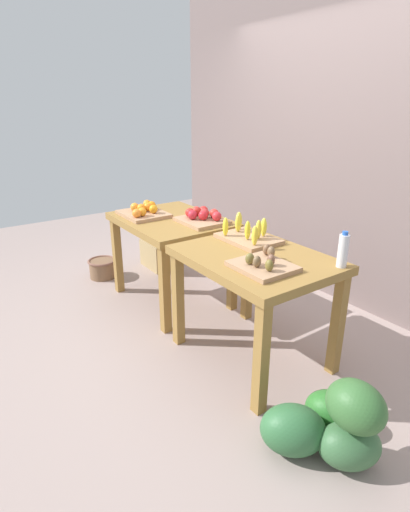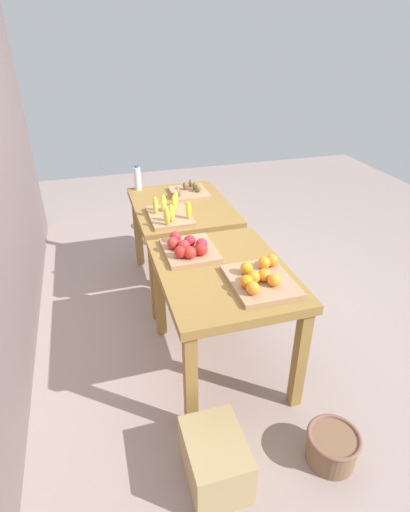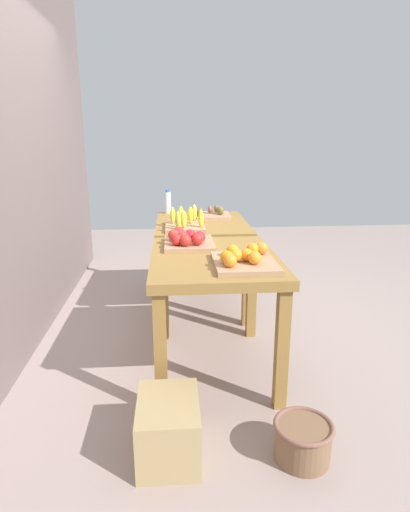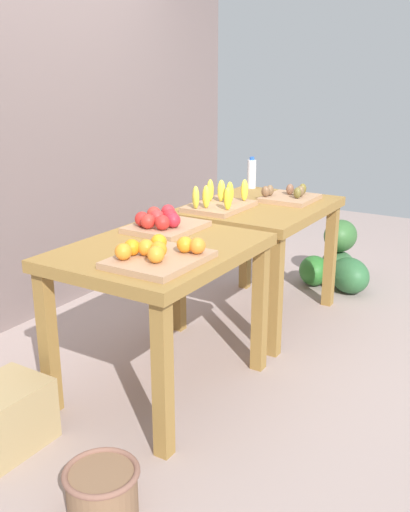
# 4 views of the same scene
# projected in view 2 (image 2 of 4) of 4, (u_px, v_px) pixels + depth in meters

# --- Properties ---
(ground_plane) EXTENTS (8.00, 8.00, 0.00)m
(ground_plane) POSITION_uv_depth(u_px,v_px,m) (200.00, 317.00, 3.39)
(ground_plane) COLOR gray
(display_table_left) EXTENTS (1.04, 0.80, 0.79)m
(display_table_left) POSITION_uv_depth(u_px,v_px,m) (223.00, 285.00, 2.59)
(display_table_left) COLOR olive
(display_table_left) RESTS_ON ground_plane
(display_table_right) EXTENTS (1.04, 0.80, 0.79)m
(display_table_right) POSITION_uv_depth(u_px,v_px,m) (182.00, 217.00, 3.52)
(display_table_right) COLOR olive
(display_table_right) RESTS_ON ground_plane
(orange_bin) EXTENTS (0.44, 0.36, 0.11)m
(orange_bin) POSITION_uv_depth(u_px,v_px,m) (260.00, 278.00, 2.37)
(orange_bin) COLOR tan
(orange_bin) RESTS_ON display_table_left
(apple_bin) EXTENTS (0.40, 0.34, 0.11)m
(apple_bin) POSITION_uv_depth(u_px,v_px,m) (188.00, 248.00, 2.68)
(apple_bin) COLOR tan
(apple_bin) RESTS_ON display_table_left
(banana_crate) EXTENTS (0.44, 0.32, 0.17)m
(banana_crate) POSITION_uv_depth(u_px,v_px,m) (170.00, 213.00, 3.18)
(banana_crate) COLOR tan
(banana_crate) RESTS_ON display_table_right
(kiwi_bin) EXTENTS (0.36, 0.32, 0.10)m
(kiwi_bin) POSITION_uv_depth(u_px,v_px,m) (189.00, 191.00, 3.65)
(kiwi_bin) COLOR tan
(kiwi_bin) RESTS_ON display_table_right
(water_bottle) EXTENTS (0.06, 0.06, 0.23)m
(water_bottle) POSITION_uv_depth(u_px,v_px,m) (138.00, 178.00, 3.72)
(water_bottle) COLOR silver
(water_bottle) RESTS_ON display_table_right
(watermelon_pile) EXTENTS (0.63, 0.68, 0.50)m
(watermelon_pile) POSITION_uv_depth(u_px,v_px,m) (186.00, 223.00, 4.57)
(watermelon_pile) COLOR #37633A
(watermelon_pile) RESTS_ON ground_plane
(wicker_basket) EXTENTS (0.29, 0.29, 0.20)m
(wicker_basket) POSITION_uv_depth(u_px,v_px,m) (332.00, 446.00, 2.22)
(wicker_basket) COLOR brown
(wicker_basket) RESTS_ON ground_plane
(cardboard_produce_box) EXTENTS (0.40, 0.30, 0.30)m
(cardboard_produce_box) POSITION_uv_depth(u_px,v_px,m) (215.00, 460.00, 2.11)
(cardboard_produce_box) COLOR tan
(cardboard_produce_box) RESTS_ON ground_plane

